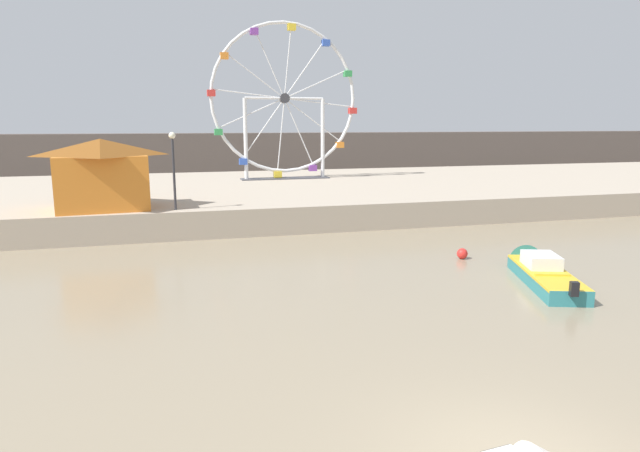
# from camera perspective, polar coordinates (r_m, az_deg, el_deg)

# --- Properties ---
(quay_promenade) EXTENTS (110.00, 21.20, 1.39)m
(quay_promenade) POSITION_cam_1_polar(r_m,az_deg,el_deg) (37.45, -7.36, 3.20)
(quay_promenade) COLOR tan
(quay_promenade) RESTS_ON ground_plane
(distant_town_skyline) EXTENTS (140.00, 3.00, 4.40)m
(distant_town_skyline) POSITION_cam_1_polar(r_m,az_deg,el_deg) (60.04, -10.58, 7.34)
(distant_town_skyline) COLOR #564C47
(distant_town_skyline) RESTS_ON ground_plane
(motorboat_teal_painted) EXTENTS (3.23, 6.10, 1.34)m
(motorboat_teal_painted) POSITION_cam_1_polar(r_m,az_deg,el_deg) (21.48, 21.51, -4.09)
(motorboat_teal_painted) COLOR teal
(motorboat_teal_painted) RESTS_ON ground_plane
(ferris_wheel_white_frame) EXTENTS (10.99, 1.20, 11.22)m
(ferris_wheel_white_frame) POSITION_cam_1_polar(r_m,az_deg,el_deg) (40.94, -3.71, 12.77)
(ferris_wheel_white_frame) COLOR silver
(ferris_wheel_white_frame) RESTS_ON quay_promenade
(carnival_booth_orange_canopy) EXTENTS (4.84, 4.16, 3.37)m
(carnival_booth_orange_canopy) POSITION_cam_1_polar(r_m,az_deg,el_deg) (28.56, -21.63, 5.16)
(carnival_booth_orange_canopy) COLOR orange
(carnival_booth_orange_canopy) RESTS_ON quay_promenade
(promenade_lamp_near) EXTENTS (0.32, 0.32, 3.69)m
(promenade_lamp_near) POSITION_cam_1_polar(r_m,az_deg,el_deg) (27.05, -14.97, 6.72)
(promenade_lamp_near) COLOR #2D2D33
(promenade_lamp_near) RESTS_ON quay_promenade
(mooring_buoy_orange) EXTENTS (0.44, 0.44, 0.44)m
(mooring_buoy_orange) POSITION_cam_1_polar(r_m,az_deg,el_deg) (23.34, 14.52, -2.79)
(mooring_buoy_orange) COLOR red
(mooring_buoy_orange) RESTS_ON ground_plane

